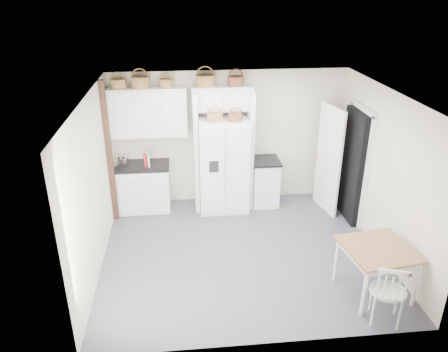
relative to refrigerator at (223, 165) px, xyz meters
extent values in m
plane|color=#413F4C|center=(0.15, -1.61, -0.89)|extent=(4.50, 4.50, 0.00)
plane|color=white|center=(0.15, -1.61, 1.71)|extent=(4.50, 4.50, 0.00)
plane|color=beige|center=(0.15, 0.39, 0.41)|extent=(4.50, 0.00, 4.50)
plane|color=beige|center=(-2.10, -1.61, 0.41)|extent=(0.00, 4.00, 4.00)
plane|color=beige|center=(2.40, -1.61, 0.41)|extent=(0.00, 4.00, 4.00)
cube|color=white|center=(0.00, 0.00, 0.00)|extent=(0.92, 0.74, 1.79)
cube|color=white|center=(-1.52, 0.09, -0.45)|extent=(0.96, 0.61, 0.89)
cube|color=white|center=(0.82, 0.09, -0.45)|extent=(0.51, 0.61, 0.89)
cube|color=brown|center=(1.85, -2.80, -0.52)|extent=(1.01, 1.01, 0.75)
cube|color=white|center=(1.77, -3.36, -0.42)|extent=(0.57, 0.55, 0.94)
cube|color=black|center=(-1.52, 0.09, 0.01)|extent=(1.00, 0.65, 0.04)
cube|color=black|center=(0.82, 0.09, 0.02)|extent=(0.55, 0.65, 0.04)
cube|color=silver|center=(-1.90, 0.07, 0.11)|extent=(0.25, 0.18, 0.16)
cube|color=red|center=(-1.46, 0.01, 0.15)|extent=(0.06, 0.16, 0.23)
cube|color=beige|center=(-1.41, 0.01, 0.16)|extent=(0.07, 0.17, 0.24)
cylinder|color=brown|center=(-1.84, 0.22, 1.54)|extent=(0.28, 0.28, 0.16)
cylinder|color=brown|center=(-1.46, 0.22, 1.55)|extent=(0.33, 0.33, 0.19)
cylinder|color=brown|center=(-1.01, 0.22, 1.53)|extent=(0.25, 0.25, 0.15)
cylinder|color=brown|center=(-0.30, 0.22, 1.56)|extent=(0.36, 0.36, 0.20)
cylinder|color=brown|center=(0.25, 0.22, 1.54)|extent=(0.29, 0.29, 0.17)
cylinder|color=brown|center=(-0.17, -0.10, 0.97)|extent=(0.28, 0.28, 0.15)
cylinder|color=brown|center=(0.20, -0.10, 0.96)|extent=(0.25, 0.25, 0.13)
cube|color=white|center=(-1.35, 0.22, 1.01)|extent=(1.40, 0.34, 0.90)
cube|color=white|center=(0.00, 0.22, 1.23)|extent=(1.12, 0.34, 0.45)
cube|color=white|center=(-0.51, 0.09, 0.26)|extent=(0.08, 0.60, 2.30)
cube|color=white|center=(0.51, 0.09, 0.26)|extent=(0.08, 0.60, 2.30)
cube|color=#36170D|center=(-2.05, -0.26, 0.41)|extent=(0.09, 0.09, 2.60)
cube|color=black|center=(2.31, -0.61, 0.13)|extent=(0.18, 0.85, 2.05)
cube|color=white|center=(1.95, -0.27, 0.13)|extent=(0.21, 0.79, 2.05)
camera|label=1|loc=(-0.78, -7.59, 3.19)|focal=35.00mm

